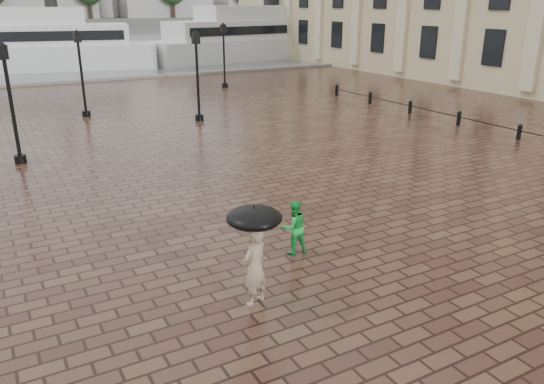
{
  "coord_description": "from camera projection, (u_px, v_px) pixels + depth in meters",
  "views": [
    {
      "loc": [
        -7.1,
        -11.96,
        5.82
      ],
      "look_at": [
        -1.07,
        -1.14,
        1.4
      ],
      "focal_mm": 35.0,
      "sensor_mm": 36.0,
      "label": 1
    }
  ],
  "objects": [
    {
      "name": "quay_edge",
      "position": [
        77.0,
        82.0,
        41.37
      ],
      "size": [
        80.0,
        0.6,
        0.3
      ],
      "primitive_type": "cube",
      "color": "slate",
      "rests_on": "ground"
    },
    {
      "name": "child_pedestrian",
      "position": [
        294.0,
        227.0,
        12.89
      ],
      "size": [
        0.7,
        0.56,
        1.37
      ],
      "primitive_type": "imported",
      "rotation": [
        0.0,
        0.0,
        3.07
      ],
      "color": "green",
      "rests_on": "ground"
    },
    {
      "name": "harbour_water",
      "position": [
        13.0,
        39.0,
        90.72
      ],
      "size": [
        240.0,
        240.0,
        0.0
      ],
      "primitive_type": "plane",
      "color": "#445053",
      "rests_on": "ground"
    },
    {
      "name": "adult_pedestrian",
      "position": [
        255.0,
        266.0,
        10.62
      ],
      "size": [
        0.72,
        0.59,
        1.68
      ],
      "primitive_type": "imported",
      "rotation": [
        0.0,
        0.0,
        3.51
      ],
      "color": "tan",
      "rests_on": "ground"
    },
    {
      "name": "umbrella",
      "position": [
        254.0,
        218.0,
        10.27
      ],
      "size": [
        1.1,
        1.1,
        1.14
      ],
      "color": "black",
      "rests_on": "ground"
    },
    {
      "name": "street_lamps",
      "position": [
        91.0,
        73.0,
        28.01
      ],
      "size": [
        21.44,
        14.44,
        4.4
      ],
      "color": "black",
      "rests_on": "ground"
    },
    {
      "name": "ground",
      "position": [
        285.0,
        220.0,
        15.05
      ],
      "size": [
        300.0,
        300.0,
        0.0
      ],
      "primitive_type": "plane",
      "color": "#371F19",
      "rests_on": "ground"
    },
    {
      "name": "ferry_far",
      "position": [
        249.0,
        37.0,
        57.83
      ],
      "size": [
        24.03,
        9.71,
        7.68
      ],
      "rotation": [
        0.0,
        0.0,
        0.18
      ],
      "color": "silver",
      "rests_on": "ground"
    },
    {
      "name": "bollard_row",
      "position": [
        459.0,
        117.0,
        26.69
      ],
      "size": [
        0.22,
        21.22,
        0.73
      ],
      "color": "black",
      "rests_on": "ground"
    },
    {
      "name": "ferry_near",
      "position": [
        24.0,
        45.0,
        47.94
      ],
      "size": [
        23.59,
        9.72,
        7.53
      ],
      "rotation": [
        0.0,
        0.0,
        -0.19
      ],
      "color": "silver",
      "rests_on": "ground"
    }
  ]
}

